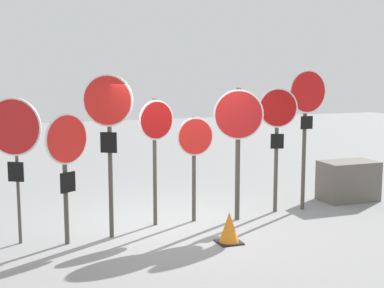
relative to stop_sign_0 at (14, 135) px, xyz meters
The scene contains 11 objects.
ground_plane 3.21m from the stop_sign_0, ahead, with size 40.00×40.00×0.00m, color gray.
stop_sign_0 is the anchor object (origin of this frame).
stop_sign_1 0.84m from the stop_sign_0, 20.40° to the right, with size 0.69×0.43×2.07m.
stop_sign_2 1.45m from the stop_sign_0, ahead, with size 0.73×0.44×2.66m.
stop_sign_3 2.34m from the stop_sign_0, ahead, with size 0.67×0.24×2.23m.
stop_sign_4 3.07m from the stop_sign_0, ahead, with size 0.69×0.13×1.90m.
stop_sign_5 3.80m from the stop_sign_0, ahead, with size 0.85×0.33×2.41m.
stop_sign_6 4.74m from the stop_sign_0, ahead, with size 0.72×0.24×2.39m.
stop_sign_7 5.35m from the stop_sign_0, ahead, with size 0.83×0.16×2.72m.
traffic_cone_0 3.63m from the stop_sign_0, 18.74° to the right, with size 0.38×0.38×0.50m.
storage_crate 6.79m from the stop_sign_0, ahead, with size 1.16×0.71×0.83m.
Camera 1 is at (-2.92, -8.59, 2.71)m, focal length 50.00 mm.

